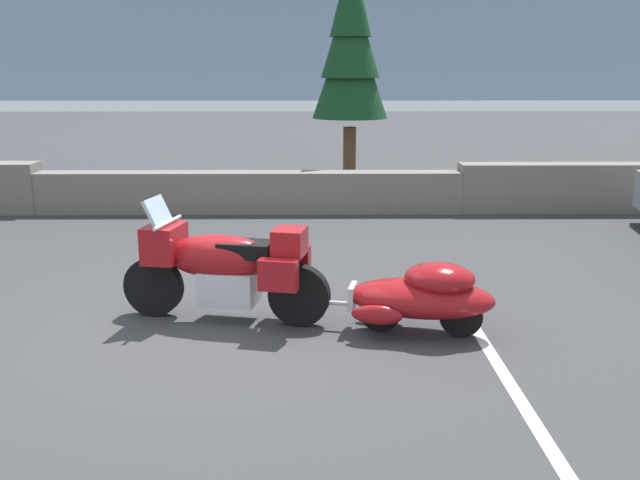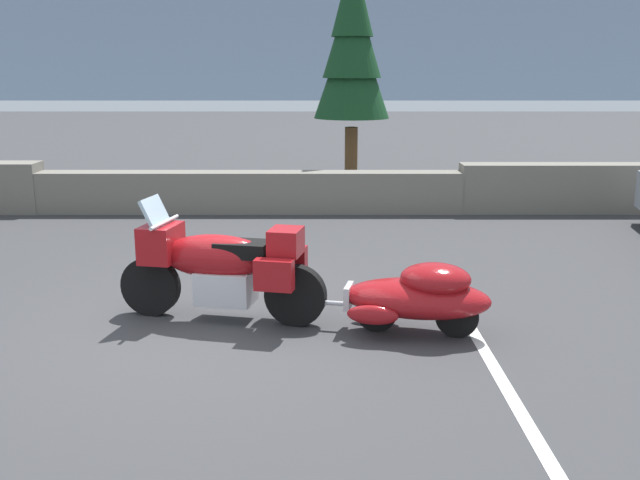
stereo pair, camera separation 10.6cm
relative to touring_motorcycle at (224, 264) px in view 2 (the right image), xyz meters
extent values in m
plane|color=#38383A|center=(-0.25, -0.34, -0.62)|extent=(80.00, 80.00, 0.00)
cube|color=slate|center=(-0.25, 6.06, -0.23)|extent=(8.00, 0.53, 0.78)
cube|color=#7F93AD|center=(-0.25, 96.09, 7.38)|extent=(240.00, 80.00, 16.00)
cylinder|color=black|center=(-0.80, 0.17, -0.29)|extent=(0.67, 0.27, 0.66)
cylinder|color=black|center=(0.81, -0.17, -0.29)|extent=(0.67, 0.27, 0.66)
cube|color=silver|center=(0.06, -0.01, -0.24)|extent=(0.68, 0.55, 0.36)
ellipsoid|color=maroon|center=(-0.04, 0.01, 0.09)|extent=(1.26, 0.67, 0.48)
cube|color=maroon|center=(-0.65, 0.14, 0.21)|extent=(0.46, 0.58, 0.40)
cube|color=#9EB7C6|center=(-0.70, 0.15, 0.54)|extent=(0.27, 0.47, 0.34)
cube|color=black|center=(0.25, -0.05, 0.19)|extent=(0.62, 0.47, 0.16)
cube|color=maroon|center=(0.72, -0.15, 0.29)|extent=(0.39, 0.46, 0.28)
cube|color=maroon|center=(0.61, -0.43, 0.01)|extent=(0.42, 0.24, 0.32)
cube|color=maroon|center=(0.73, 0.16, 0.01)|extent=(0.42, 0.24, 0.32)
cylinder|color=silver|center=(-0.61, 0.13, 0.44)|extent=(0.18, 0.69, 0.04)
cylinder|color=silver|center=(-0.75, 0.16, -0.04)|extent=(0.26, 0.12, 0.54)
cylinder|color=black|center=(1.66, -0.35, -0.40)|extent=(0.45, 0.19, 0.44)
cylinder|color=black|center=(2.47, -0.51, -0.40)|extent=(0.45, 0.19, 0.44)
ellipsoid|color=maroon|center=(2.07, -0.43, -0.24)|extent=(1.61, 0.97, 0.40)
ellipsoid|color=maroon|center=(2.24, -0.47, -0.02)|extent=(0.82, 0.69, 0.32)
cube|color=silver|center=(1.37, -0.28, -0.26)|extent=(0.12, 0.33, 0.24)
ellipsoid|color=maroon|center=(1.60, -0.66, -0.34)|extent=(0.54, 0.24, 0.20)
ellipsoid|color=maroon|center=(1.73, -0.03, -0.34)|extent=(0.54, 0.24, 0.20)
cylinder|color=silver|center=(0.99, -0.21, -0.35)|extent=(0.70, 0.19, 0.05)
cylinder|color=brown|center=(1.75, 8.11, 0.11)|extent=(0.28, 0.28, 1.46)
cone|color=#143D1E|center=(1.75, 8.11, 2.18)|extent=(1.60, 1.60, 2.30)
cone|color=#143D1E|center=(1.75, 8.11, 2.87)|extent=(1.24, 1.24, 2.01)
cube|color=silver|center=(2.67, -1.84, -0.62)|extent=(0.12, 3.60, 0.01)
camera|label=1|loc=(0.97, -7.48, 2.05)|focal=40.54mm
camera|label=2|loc=(1.07, -7.48, 2.05)|focal=40.54mm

